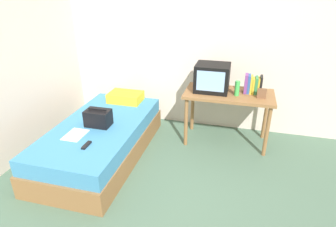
{
  "coord_description": "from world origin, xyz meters",
  "views": [
    {
      "loc": [
        0.64,
        -2.12,
        2.08
      ],
      "look_at": [
        -0.19,
        1.01,
        0.56
      ],
      "focal_mm": 30.64,
      "sensor_mm": 36.0,
      "label": 1
    }
  ],
  "objects": [
    {
      "name": "bed",
      "position": [
        -1.0,
        0.72,
        0.23
      ],
      "size": [
        1.0,
        2.0,
        0.46
      ],
      "color": "olive",
      "rests_on": "ground"
    },
    {
      "name": "ground_plane",
      "position": [
        0.0,
        0.0,
        0.0
      ],
      "size": [
        8.0,
        8.0,
        0.0
      ],
      "primitive_type": "plane",
      "color": "#4C6B56"
    },
    {
      "name": "handbag",
      "position": [
        -0.98,
        0.68,
        0.56
      ],
      "size": [
        0.3,
        0.2,
        0.22
      ],
      "color": "black",
      "rests_on": "bed"
    },
    {
      "name": "picture_frame",
      "position": [
        0.91,
        1.4,
        0.8
      ],
      "size": [
        0.11,
        0.02,
        0.13
      ],
      "primitive_type": "cube",
      "color": "brown",
      "rests_on": "desk"
    },
    {
      "name": "wall_back",
      "position": [
        0.0,
        2.0,
        1.3
      ],
      "size": [
        5.2,
        0.1,
        2.6
      ],
      "primitive_type": "cube",
      "color": "beige",
      "rests_on": "ground"
    },
    {
      "name": "book_row",
      "position": [
        0.8,
        1.57,
        0.85
      ],
      "size": [
        0.22,
        0.16,
        0.25
      ],
      "color": "#7A3D89",
      "rests_on": "desk"
    },
    {
      "name": "remote_silver",
      "position": [
        -1.19,
        0.88,
        0.47
      ],
      "size": [
        0.04,
        0.14,
        0.02
      ],
      "primitive_type": "cube",
      "color": "#B7B7BC",
      "rests_on": "bed"
    },
    {
      "name": "pillow",
      "position": [
        -0.96,
        1.49,
        0.52
      ],
      "size": [
        0.47,
        0.33,
        0.13
      ],
      "primitive_type": "cube",
      "color": "yellow",
      "rests_on": "bed"
    },
    {
      "name": "magazine",
      "position": [
        -1.13,
        0.39,
        0.46
      ],
      "size": [
        0.21,
        0.29,
        0.01
      ],
      "primitive_type": "cube",
      "color": "white",
      "rests_on": "bed"
    },
    {
      "name": "tv",
      "position": [
        0.28,
        1.52,
        0.91
      ],
      "size": [
        0.44,
        0.39,
        0.36
      ],
      "color": "black",
      "rests_on": "desk"
    },
    {
      "name": "desk",
      "position": [
        0.51,
        1.5,
        0.64
      ],
      "size": [
        1.16,
        0.6,
        0.73
      ],
      "color": "olive",
      "rests_on": "ground"
    },
    {
      "name": "water_bottle",
      "position": [
        0.61,
        1.43,
        0.83
      ],
      "size": [
        0.06,
        0.06,
        0.19
      ],
      "primitive_type": "cylinder",
      "color": "green",
      "rests_on": "desk"
    },
    {
      "name": "remote_dark",
      "position": [
        -0.89,
        0.21,
        0.47
      ],
      "size": [
        0.04,
        0.16,
        0.02
      ],
      "primitive_type": "cube",
      "color": "black",
      "rests_on": "bed"
    }
  ]
}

